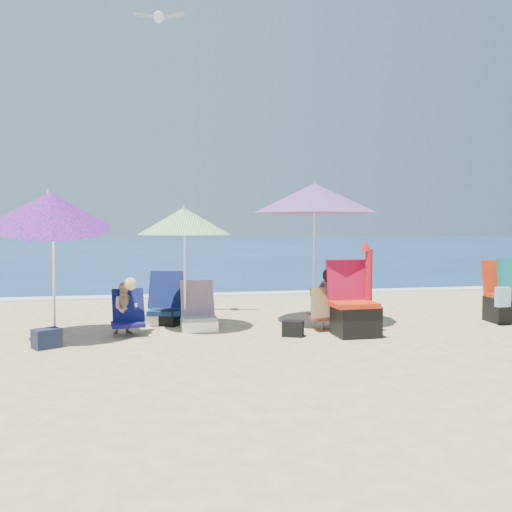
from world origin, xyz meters
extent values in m
plane|color=#D8BC84|center=(0.00, 0.00, 0.00)|extent=(120.00, 120.00, 0.00)
cube|color=navy|center=(0.00, 45.00, -0.05)|extent=(120.00, 80.00, 0.12)
cube|color=white|center=(0.00, 5.10, 0.02)|extent=(120.00, 0.50, 0.04)
cylinder|color=silver|center=(0.68, 1.24, 1.03)|extent=(0.04, 0.04, 2.06)
cone|color=#D81C6E|center=(0.68, 1.23, 1.98)|extent=(2.03, 2.03, 0.46)
cylinder|color=white|center=(0.68, 1.22, 2.19)|extent=(0.03, 0.03, 0.12)
cylinder|color=white|center=(-1.35, 1.22, 0.85)|extent=(0.04, 0.04, 1.69)
cone|color=green|center=(-1.36, 1.13, 1.62)|extent=(1.63, 1.63, 0.40)
cylinder|color=white|center=(-1.37, 1.05, 1.80)|extent=(0.03, 0.03, 0.11)
cylinder|color=white|center=(-3.16, 0.92, 0.91)|extent=(0.12, 0.47, 1.77)
cone|color=#B91A70|center=(-3.16, 0.72, 1.77)|extent=(1.84, 1.89, 0.82)
cylinder|color=white|center=(-3.19, 0.71, 1.97)|extent=(0.04, 0.06, 0.12)
cylinder|color=#AF0C1E|center=(1.21, 0.32, 0.61)|extent=(0.13, 0.13, 1.22)
cone|color=red|center=(1.16, 0.34, 1.27)|extent=(0.18, 0.18, 0.15)
cube|color=#0C2145|center=(-1.58, 1.64, 0.20)|extent=(0.66, 0.61, 0.07)
cube|color=#0B1340|center=(-1.59, 2.00, 0.51)|extent=(0.63, 0.45, 0.60)
cube|color=white|center=(-1.74, 1.78, 0.09)|extent=(0.69, 0.64, 0.18)
cube|color=#D16949|center=(-1.15, 1.05, 0.18)|extent=(0.50, 0.44, 0.06)
cube|color=#DD594E|center=(-1.15, 1.31, 0.45)|extent=(0.50, 0.29, 0.53)
cube|color=white|center=(-1.15, 1.05, 0.08)|extent=(0.52, 0.46, 0.16)
cube|color=red|center=(0.92, 0.18, 0.45)|extent=(0.61, 0.55, 0.06)
cube|color=maroon|center=(0.94, 0.45, 0.76)|extent=(0.61, 0.18, 0.61)
cube|color=black|center=(0.97, 0.20, 0.22)|extent=(0.59, 0.53, 0.43)
cube|color=#A42E0B|center=(3.78, 0.74, 0.42)|extent=(0.60, 0.54, 0.06)
cube|color=red|center=(3.79, 1.00, 0.71)|extent=(0.57, 0.20, 0.57)
cube|color=black|center=(3.77, 0.78, 0.20)|extent=(0.58, 0.52, 0.40)
cube|color=#84B5D4|center=(3.48, 0.47, 0.45)|extent=(0.23, 0.12, 0.30)
imported|color=#AB7966|center=(0.75, 0.79, 0.46)|extent=(0.36, 0.26, 0.91)
cube|color=#310E63|center=(0.75, 0.83, 0.18)|extent=(0.56, 0.50, 0.06)
cube|color=#3C1072|center=(0.78, 0.64, 0.43)|extent=(0.65, 0.29, 0.46)
sphere|color=black|center=(0.77, 0.73, 0.81)|extent=(0.22, 0.22, 0.22)
imported|color=tan|center=(-2.21, 1.00, 0.37)|extent=(0.39, 0.32, 0.74)
cube|color=#110D4D|center=(-2.17, 0.86, 0.16)|extent=(0.49, 0.44, 0.05)
cube|color=#0C1048|center=(-2.17, 1.04, 0.40)|extent=(0.48, 0.31, 0.48)
sphere|color=#DEBA80|center=(-2.13, 0.85, 0.74)|extent=(0.18, 0.18, 0.18)
cube|color=#192038|center=(-3.16, 0.25, 0.12)|extent=(0.39, 0.37, 0.25)
cube|color=black|center=(-1.59, 1.56, 0.12)|extent=(0.41, 0.39, 0.24)
cube|color=black|center=(0.10, 0.35, 0.11)|extent=(0.34, 0.30, 0.22)
ellipsoid|color=silver|center=(-1.67, 2.07, 4.90)|extent=(0.25, 0.39, 0.14)
cube|color=gray|center=(-1.88, 2.11, 4.92)|extent=(0.37, 0.17, 0.08)
cube|color=gray|center=(-1.44, 2.02, 4.92)|extent=(0.37, 0.17, 0.08)
camera|label=1|loc=(-1.90, -6.92, 1.52)|focal=38.02mm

